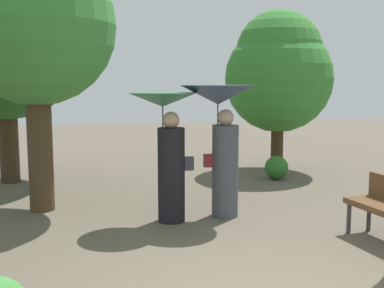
{
  "coord_description": "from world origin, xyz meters",
  "views": [
    {
      "loc": [
        -1.71,
        -4.06,
        2.09
      ],
      "look_at": [
        0.0,
        3.36,
        1.1
      ],
      "focal_mm": 44.85,
      "sensor_mm": 36.0,
      "label": 1
    }
  ],
  "objects": [
    {
      "name": "person_left",
      "position": [
        -0.49,
        2.86,
        1.25
      ],
      "size": [
        1.02,
        1.02,
        1.93
      ],
      "rotation": [
        0.0,
        0.0,
        1.48
      ],
      "color": "black",
      "rests_on": "ground"
    },
    {
      "name": "tree_near_left",
      "position": [
        -3.2,
        6.4,
        3.18
      ],
      "size": [
        3.24,
        3.24,
        5.01
      ],
      "color": "#42301E",
      "rests_on": "ground"
    },
    {
      "name": "person_right",
      "position": [
        0.36,
        2.95,
        1.44
      ],
      "size": [
        1.16,
        1.16,
        2.04
      ],
      "rotation": [
        0.0,
        0.0,
        1.48
      ],
      "color": "#474C56",
      "rests_on": "ground"
    },
    {
      "name": "bush_path_right",
      "position": [
        2.34,
        5.42,
        0.25
      ],
      "size": [
        0.51,
        0.51,
        0.51
      ],
      "primitive_type": "sphere",
      "color": "#2D6B28",
      "rests_on": "ground"
    },
    {
      "name": "tree_near_right",
      "position": [
        2.76,
        6.39,
        2.35
      ],
      "size": [
        2.48,
        2.48,
        3.73
      ],
      "color": "#42301E",
      "rests_on": "ground"
    },
    {
      "name": "tree_far_back",
      "position": [
        -2.38,
        3.96,
        3.21
      ],
      "size": [
        2.53,
        2.53,
        4.78
      ],
      "color": "#4C3823",
      "rests_on": "ground"
    }
  ]
}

